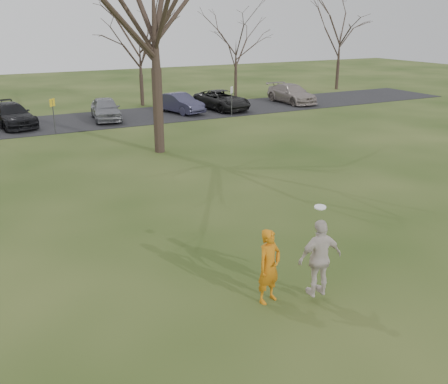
{
  "coord_description": "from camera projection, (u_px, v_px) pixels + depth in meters",
  "views": [
    {
      "loc": [
        -6.63,
        -8.69,
        6.47
      ],
      "look_at": [
        0.0,
        4.0,
        1.5
      ],
      "focal_mm": 39.96,
      "sensor_mm": 36.0,
      "label": 1
    }
  ],
  "objects": [
    {
      "name": "sign_yellow",
      "position": [
        53.0,
        109.0,
        29.37
      ],
      "size": [
        0.35,
        0.35,
        2.08
      ],
      "color": "#47474C",
      "rests_on": "ground"
    },
    {
      "name": "parking_strip",
      "position": [
        79.0,
        122.0,
        33.23
      ],
      "size": [
        62.0,
        6.5,
        0.04
      ],
      "primitive_type": "cube",
      "color": "black",
      "rests_on": "ground"
    },
    {
      "name": "sign_white",
      "position": [
        232.0,
        96.0,
        34.62
      ],
      "size": [
        0.35,
        0.35,
        2.08
      ],
      "color": "#47474C",
      "rests_on": "ground"
    },
    {
      "name": "small_tree_row",
      "position": [
        117.0,
        55.0,
        38.11
      ],
      "size": [
        55.0,
        5.9,
        8.5
      ],
      "color": "#352821",
      "rests_on": "ground"
    },
    {
      "name": "car_3",
      "position": [
        11.0,
        115.0,
        31.4
      ],
      "size": [
        3.08,
        5.33,
        1.45
      ],
      "primitive_type": "imported",
      "rotation": [
        0.0,
        0.0,
        0.22
      ],
      "color": "black",
      "rests_on": "parking_strip"
    },
    {
      "name": "player_defender",
      "position": [
        269.0,
        266.0,
        11.81
      ],
      "size": [
        0.77,
        0.6,
        1.86
      ],
      "primitive_type": "imported",
      "rotation": [
        0.0,
        0.0,
        0.26
      ],
      "color": "#C86F10",
      "rests_on": "ground"
    },
    {
      "name": "car_5",
      "position": [
        180.0,
        103.0,
        36.06
      ],
      "size": [
        2.59,
        4.48,
        1.4
      ],
      "primitive_type": "imported",
      "rotation": [
        0.0,
        0.0,
        0.28
      ],
      "color": "#32324B",
      "rests_on": "parking_strip"
    },
    {
      "name": "car_6",
      "position": [
        222.0,
        100.0,
        37.37
      ],
      "size": [
        3.03,
        5.39,
        1.42
      ],
      "primitive_type": "imported",
      "rotation": [
        0.0,
        0.0,
        0.14
      ],
      "color": "black",
      "rests_on": "parking_strip"
    },
    {
      "name": "ground",
      "position": [
        299.0,
        296.0,
        12.3
      ],
      "size": [
        120.0,
        120.0,
        0.0
      ],
      "primitive_type": "plane",
      "color": "#1E380F",
      "rests_on": "ground"
    },
    {
      "name": "big_tree",
      "position": [
        154.0,
        8.0,
        23.44
      ],
      "size": [
        9.0,
        9.0,
        14.0
      ],
      "primitive_type": null,
      "color": "#352821",
      "rests_on": "ground"
    },
    {
      "name": "catching_play",
      "position": [
        320.0,
        258.0,
        11.75
      ],
      "size": [
        1.17,
        0.58,
        2.28
      ],
      "color": "beige",
      "rests_on": "ground"
    },
    {
      "name": "car_4",
      "position": [
        106.0,
        109.0,
        33.48
      ],
      "size": [
        2.36,
        4.57,
        1.49
      ],
      "primitive_type": "imported",
      "rotation": [
        0.0,
        0.0,
        -0.14
      ],
      "color": "gray",
      "rests_on": "parking_strip"
    },
    {
      "name": "car_7",
      "position": [
        292.0,
        94.0,
        40.39
      ],
      "size": [
        2.09,
        5.08,
        1.47
      ],
      "primitive_type": "imported",
      "rotation": [
        0.0,
        0.0,
        0.01
      ],
      "color": "gray",
      "rests_on": "parking_strip"
    }
  ]
}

